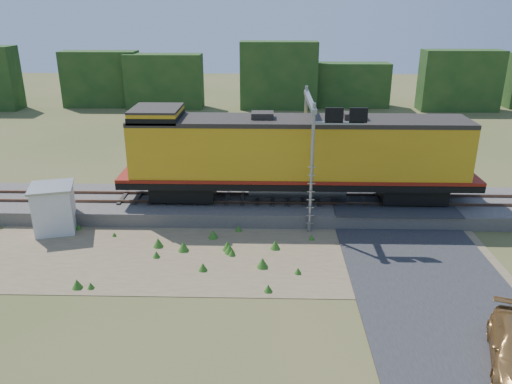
{
  "coord_description": "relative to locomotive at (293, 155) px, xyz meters",
  "views": [
    {
      "loc": [
        -0.26,
        -21.76,
        11.75
      ],
      "look_at": [
        -0.9,
        3.0,
        2.4
      ],
      "focal_mm": 35.0,
      "sensor_mm": 36.0,
      "label": 1
    }
  ],
  "objects": [
    {
      "name": "weed_clumps",
      "position": [
        -4.65,
        -5.9,
        -3.6
      ],
      "size": [
        15.0,
        6.2,
        0.56
      ],
      "primitive_type": null,
      "color": "#346C1E",
      "rests_on": "ground"
    },
    {
      "name": "shed",
      "position": [
        -13.07,
        -2.97,
        -2.26
      ],
      "size": [
        2.74,
        2.74,
        2.63
      ],
      "rotation": [
        0.0,
        0.0,
        0.28
      ],
      "color": "silver",
      "rests_on": "ground"
    },
    {
      "name": "rails",
      "position": [
        -1.15,
        -0.0,
        -2.72
      ],
      "size": [
        70.0,
        1.54,
        0.16
      ],
      "color": "brown",
      "rests_on": "ballast"
    },
    {
      "name": "ballast",
      "position": [
        -1.15,
        -0.0,
        -3.2
      ],
      "size": [
        70.0,
        5.0,
        0.8
      ],
      "primitive_type": "cube",
      "color": "slate",
      "rests_on": "ground"
    },
    {
      "name": "tree_line_north",
      "position": [
        -1.15,
        32.0,
        -0.53
      ],
      "size": [
        130.0,
        3.0,
        6.5
      ],
      "color": "#1A3D16",
      "rests_on": "ground"
    },
    {
      "name": "road",
      "position": [
        5.85,
        -5.26,
        -3.51
      ],
      "size": [
        7.0,
        66.0,
        0.86
      ],
      "color": "#38383A",
      "rests_on": "ground"
    },
    {
      "name": "dirt_shoulder",
      "position": [
        -3.15,
        -5.5,
        -3.58
      ],
      "size": [
        26.0,
        8.0,
        0.03
      ],
      "primitive_type": "cube",
      "color": "#8C7754",
      "rests_on": "ground"
    },
    {
      "name": "signal_gantry",
      "position": [
        1.23,
        -0.67,
        1.74
      ],
      "size": [
        2.82,
        6.2,
        7.12
      ],
      "color": "gray",
      "rests_on": "ground"
    },
    {
      "name": "ground",
      "position": [
        -1.15,
        -6.0,
        -3.6
      ],
      "size": [
        140.0,
        140.0,
        0.0
      ],
      "primitive_type": "plane",
      "color": "#475123",
      "rests_on": "ground"
    },
    {
      "name": "locomotive",
      "position": [
        0.0,
        0.0,
        0.0
      ],
      "size": [
        20.71,
        3.16,
        5.34
      ],
      "color": "black",
      "rests_on": "rails"
    }
  ]
}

